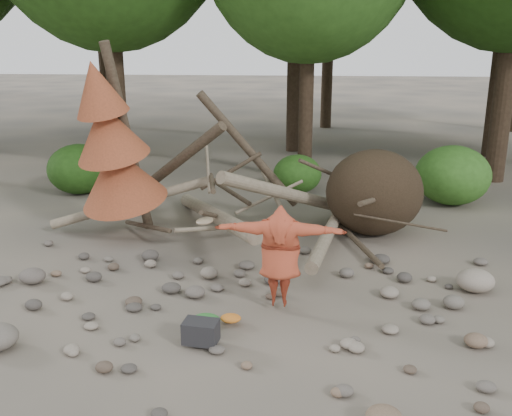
{
  "coord_description": "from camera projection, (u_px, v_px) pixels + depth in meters",
  "views": [
    {
      "loc": [
        1.0,
        -8.4,
        4.4
      ],
      "look_at": [
        0.14,
        1.5,
        1.4
      ],
      "focal_mm": 40.0,
      "sensor_mm": 36.0,
      "label": 1
    }
  ],
  "objects": [
    {
      "name": "ground",
      "position": [
        240.0,
        315.0,
        9.36
      ],
      "size": [
        120.0,
        120.0,
        0.0
      ],
      "primitive_type": "plane",
      "color": "#514C44",
      "rests_on": "ground"
    },
    {
      "name": "backpack",
      "position": [
        201.0,
        335.0,
        8.41
      ],
      "size": [
        0.54,
        0.4,
        0.34
      ],
      "primitive_type": "cube",
      "rotation": [
        0.0,
        0.0,
        -0.13
      ],
      "color": "black",
      "rests_on": "ground"
    },
    {
      "name": "bush_left",
      "position": [
        79.0,
        169.0,
        16.48
      ],
      "size": [
        1.8,
        1.8,
        1.44
      ],
      "primitive_type": "ellipsoid",
      "color": "#214A13",
      "rests_on": "ground"
    },
    {
      "name": "cloth_orange",
      "position": [
        231.0,
        321.0,
        9.05
      ],
      "size": [
        0.33,
        0.27,
        0.12
      ],
      "primitive_type": "ellipsoid",
      "color": "#C66C21",
      "rests_on": "ground"
    },
    {
      "name": "cloth_green",
      "position": [
        206.0,
        323.0,
        8.93
      ],
      "size": [
        0.46,
        0.39,
        0.17
      ],
      "primitive_type": "ellipsoid",
      "color": "#2D702F",
      "rests_on": "ground"
    },
    {
      "name": "bush_right",
      "position": [
        453.0,
        175.0,
        15.39
      ],
      "size": [
        2.0,
        2.0,
        1.6
      ],
      "primitive_type": "ellipsoid",
      "color": "#376F22",
      "rests_on": "ground"
    },
    {
      "name": "deadfall_pile",
      "position": [
        349.0,
        194.0,
        12.96
      ],
      "size": [
        8.55,
        5.24,
        3.3
      ],
      "color": "#332619",
      "rests_on": "ground"
    },
    {
      "name": "boulder_mid_right",
      "position": [
        475.0,
        280.0,
        10.21
      ],
      "size": [
        0.67,
        0.61,
        0.4
      ],
      "primitive_type": "ellipsoid",
      "color": "gray",
      "rests_on": "ground"
    },
    {
      "name": "dead_conifer",
      "position": [
        113.0,
        147.0,
        12.23
      ],
      "size": [
        2.06,
        2.16,
        4.35
      ],
      "color": "#4C3F30",
      "rests_on": "ground"
    },
    {
      "name": "boulder_mid_left",
      "position": [
        32.0,
        276.0,
        10.55
      ],
      "size": [
        0.48,
        0.44,
        0.29
      ],
      "primitive_type": "ellipsoid",
      "color": "#5F5750",
      "rests_on": "ground"
    },
    {
      "name": "bush_mid",
      "position": [
        297.0,
        174.0,
        16.57
      ],
      "size": [
        1.4,
        1.4,
        1.12
      ],
      "primitive_type": "ellipsoid",
      "color": "#2C5E1B",
      "rests_on": "ground"
    },
    {
      "name": "frisbee_thrower",
      "position": [
        280.0,
        255.0,
        9.35
      ],
      "size": [
        2.38,
        1.03,
        1.74
      ],
      "color": "#B04127",
      "rests_on": "ground"
    }
  ]
}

